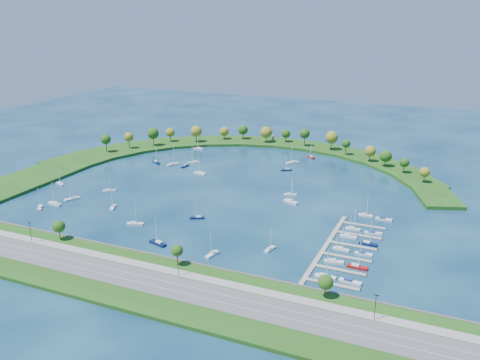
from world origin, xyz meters
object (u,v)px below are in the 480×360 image
at_px(moored_boat_7, 109,190).
at_px(docked_boat_9, 373,233).
at_px(moored_boat_11, 55,203).
at_px(docked_boat_10, 365,215).
at_px(moored_boat_5, 113,207).
at_px(moored_boat_8, 135,223).
at_px(moored_boat_0, 185,166).
at_px(moored_boat_3, 212,254).
at_px(docked_boat_1, 350,282).
at_px(docked_boat_5, 363,254).
at_px(moored_boat_4, 200,173).
at_px(moored_boat_17, 40,207).
at_px(moored_boat_6, 156,162).
at_px(docked_boat_2, 334,261).
at_px(moored_boat_19, 286,169).
at_px(moored_boat_20, 270,249).
at_px(moored_boat_12, 197,217).
at_px(harbor_tower, 273,138).
at_px(moored_boat_14, 60,183).
at_px(docked_boat_8, 353,228).
at_px(moored_boat_9, 291,201).
at_px(moored_boat_13, 173,164).
at_px(docked_boat_7, 368,243).
at_px(moored_boat_15, 293,162).
at_px(moored_boat_18, 311,157).
at_px(moored_boat_10, 290,194).
at_px(docked_boat_0, 325,276).
at_px(moored_boat_2, 72,198).
at_px(docked_boat_11, 384,219).
at_px(moored_boat_16, 158,243).
at_px(docked_boat_6, 348,236).
at_px(dock_system, 340,250).
at_px(docked_boat_3, 357,266).
at_px(docked_boat_4, 341,249).

relative_size(moored_boat_7, docked_boat_9, 1.33).
height_order(moored_boat_11, docked_boat_10, moored_boat_11).
xyz_separation_m(moored_boat_5, moored_boat_8, (25.14, -14.67, 0.03)).
bearing_deg(moored_boat_8, moored_boat_0, 83.78).
distance_m(moored_boat_3, docked_boat_9, 82.53).
xyz_separation_m(docked_boat_1, docked_boat_5, (0.02, 28.01, -0.10)).
xyz_separation_m(moored_boat_4, moored_boat_17, (-52.16, -94.24, -0.03)).
distance_m(moored_boat_6, docked_boat_5, 190.12).
distance_m(docked_boat_2, docked_boat_5, 16.66).
distance_m(moored_boat_19, moored_boat_20, 127.22).
bearing_deg(docked_boat_1, moored_boat_20, 162.18).
distance_m(moored_boat_12, docked_boat_5, 90.27).
distance_m(harbor_tower, moored_boat_14, 181.09).
bearing_deg(moored_boat_5, moored_boat_11, -95.80).
bearing_deg(docked_boat_8, docked_boat_1, -81.97).
bearing_deg(moored_boat_9, docked_boat_2, -36.69).
relative_size(moored_boat_13, docked_boat_7, 1.05).
bearing_deg(moored_boat_4, moored_boat_9, 166.34).
height_order(moored_boat_15, moored_boat_18, moored_boat_15).
bearing_deg(docked_boat_2, moored_boat_6, 137.31).
distance_m(moored_boat_10, moored_boat_17, 144.97).
bearing_deg(docked_boat_8, docked_boat_7, -57.56).
distance_m(moored_boat_6, moored_boat_15, 99.77).
distance_m(moored_boat_8, moored_boat_19, 129.48).
distance_m(moored_boat_6, docked_boat_8, 169.45).
xyz_separation_m(moored_boat_6, moored_boat_15, (91.50, 39.76, 0.05)).
xyz_separation_m(moored_boat_19, docked_boat_0, (64.19, -137.98, 0.05)).
bearing_deg(moored_boat_0, docked_boat_7, 63.76).
relative_size(moored_boat_2, docked_boat_11, 1.54).
xyz_separation_m(moored_boat_16, docked_boat_6, (81.38, 44.39, -0.06)).
distance_m(moored_boat_4, moored_boat_9, 79.43).
bearing_deg(docked_boat_6, docked_boat_9, 39.11).
bearing_deg(dock_system, harbor_tower, 119.07).
xyz_separation_m(moored_boat_19, docked_boat_2, (64.20, -123.03, 0.04)).
bearing_deg(docked_boat_7, moored_boat_14, -179.12).
height_order(moored_boat_5, moored_boat_7, moored_boat_7).
bearing_deg(docked_boat_10, moored_boat_14, -177.50).
bearing_deg(docked_boat_0, docked_boat_3, 50.72).
relative_size(moored_boat_15, docked_boat_6, 1.17).
bearing_deg(moored_boat_20, harbor_tower, 31.70).
xyz_separation_m(moored_boat_2, docked_boat_4, (161.00, -2.62, -0.05)).
bearing_deg(moored_boat_11, harbor_tower, -100.99).
bearing_deg(docked_boat_6, moored_boat_15, 118.57).
bearing_deg(docked_boat_10, moored_boat_9, 170.70).
bearing_deg(moored_boat_17, docked_boat_0, -132.57).
xyz_separation_m(moored_boat_17, docked_boat_10, (170.16, 62.78, -0.02)).
relative_size(moored_boat_8, moored_boat_11, 0.93).
bearing_deg(docked_boat_7, docked_boat_1, -85.96).
relative_size(moored_boat_3, moored_boat_4, 0.93).
distance_m(moored_boat_16, docked_boat_2, 82.80).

